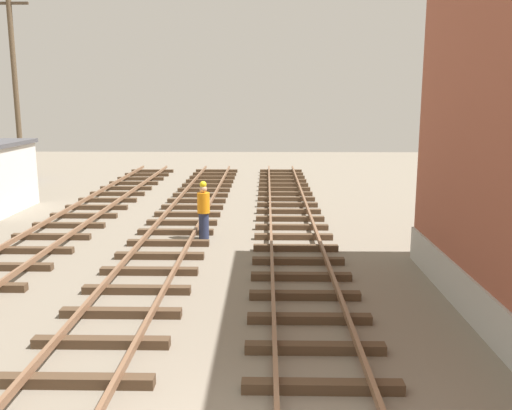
{
  "coord_description": "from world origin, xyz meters",
  "views": [
    {
      "loc": [
        -0.04,
        -5.86,
        4.47
      ],
      "look_at": [
        -0.32,
        9.3,
        1.52
      ],
      "focal_mm": 38.95,
      "sensor_mm": 36.0,
      "label": 1
    }
  ],
  "objects": [
    {
      "name": "utility_pole_far",
      "position": [
        -11.81,
        20.48,
        4.73
      ],
      "size": [
        1.8,
        0.24,
        9.07
      ],
      "color": "brown",
      "rests_on": "ground"
    },
    {
      "name": "track_worker_foreground",
      "position": [
        -2.03,
        11.39,
        0.93
      ],
      "size": [
        0.4,
        0.4,
        1.87
      ],
      "color": "#262D4C",
      "rests_on": "ground"
    }
  ]
}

